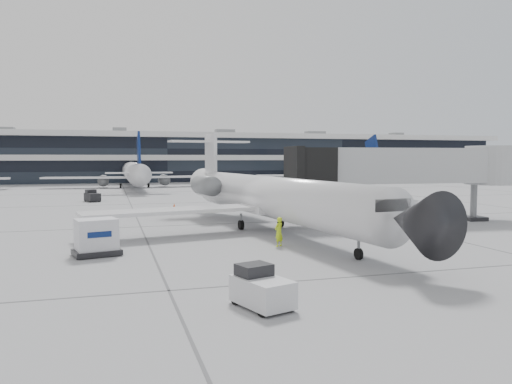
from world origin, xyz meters
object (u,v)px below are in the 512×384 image
object	(u,v)px
regional_jet	(268,195)
baggage_tug	(261,289)
cargo_uld	(96,237)
jet_bridge	(417,166)
ramp_worker	(279,232)

from	to	relation	value
regional_jet	baggage_tug	world-z (taller)	regional_jet
baggage_tug	cargo_uld	xyz separation A→B (m)	(-6.14, 11.99, 0.34)
cargo_uld	regional_jet	bearing A→B (deg)	13.93
jet_bridge	cargo_uld	size ratio (longest dim) A/B	7.11
jet_bridge	ramp_worker	bearing A→B (deg)	-148.55
regional_jet	baggage_tug	distance (m)	19.55
ramp_worker	cargo_uld	xyz separation A→B (m)	(-10.89, 0.17, 0.11)
regional_jet	jet_bridge	distance (m)	13.98
jet_bridge	ramp_worker	distance (m)	17.52
regional_jet	baggage_tug	size ratio (longest dim) A/B	12.40
regional_jet	cargo_uld	distance (m)	13.99
baggage_tug	cargo_uld	distance (m)	13.48
regional_jet	jet_bridge	world-z (taller)	regional_jet
ramp_worker	baggage_tug	world-z (taller)	ramp_worker
regional_jet	jet_bridge	size ratio (longest dim) A/B	1.67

